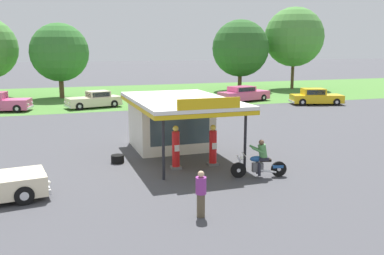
% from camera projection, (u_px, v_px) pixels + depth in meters
% --- Properties ---
extents(ground_plane, '(300.00, 300.00, 0.00)m').
position_uv_depth(ground_plane, '(158.00, 171.00, 18.14)').
color(ground_plane, '#424247').
extents(grass_verge_strip, '(120.00, 24.00, 0.01)m').
position_uv_depth(grass_verge_strip, '(90.00, 96.00, 46.01)').
color(grass_verge_strip, '#477A33').
rests_on(grass_verge_strip, ground).
extents(service_station_kiosk, '(4.50, 7.75, 3.29)m').
position_uv_depth(service_station_kiosk, '(173.00, 118.00, 21.66)').
color(service_station_kiosk, silver).
rests_on(service_station_kiosk, ground).
extents(gas_pump_nearside, '(0.44, 0.44, 1.93)m').
position_uv_depth(gas_pump_nearside, '(176.00, 149.00, 18.33)').
color(gas_pump_nearside, slate).
rests_on(gas_pump_nearside, ground).
extents(gas_pump_offside, '(0.44, 0.44, 1.85)m').
position_uv_depth(gas_pump_offside, '(213.00, 147.00, 18.89)').
color(gas_pump_offside, slate).
rests_on(gas_pump_offside, ground).
extents(motorcycle_with_rider, '(2.30, 0.83, 1.58)m').
position_uv_depth(motorcycle_with_rider, '(260.00, 162.00, 17.13)').
color(motorcycle_with_rider, black).
rests_on(motorcycle_with_rider, ground).
extents(parked_car_back_row_right, '(5.71, 3.05, 1.50)m').
position_uv_depth(parked_car_back_row_right, '(244.00, 94.00, 41.59)').
color(parked_car_back_row_right, '#E55993').
rests_on(parked_car_back_row_right, ground).
extents(parked_car_back_row_far_right, '(5.67, 2.49, 1.59)m').
position_uv_depth(parked_car_back_row_far_right, '(171.00, 102.00, 35.24)').
color(parked_car_back_row_far_right, '#993819').
rests_on(parked_car_back_row_far_right, ground).
extents(parked_car_back_row_centre_left, '(5.11, 2.92, 1.47)m').
position_uv_depth(parked_car_back_row_centre_left, '(94.00, 100.00, 37.19)').
color(parked_car_back_row_centre_left, beige).
rests_on(parked_car_back_row_centre_left, ground).
extents(parked_car_back_row_far_left, '(5.17, 3.22, 1.50)m').
position_uv_depth(parked_car_back_row_far_left, '(316.00, 97.00, 39.31)').
color(parked_car_back_row_far_left, gold).
rests_on(parked_car_back_row_far_left, ground).
extents(bystander_admiring_sedan, '(0.34, 0.34, 1.50)m').
position_uv_depth(bystander_admiring_sedan, '(201.00, 193.00, 13.06)').
color(bystander_admiring_sedan, brown).
rests_on(bystander_admiring_sedan, ground).
extents(bystander_strolling_foreground, '(0.34, 0.34, 1.52)m').
position_uv_depth(bystander_strolling_foreground, '(197.00, 121.00, 25.91)').
color(bystander_strolling_foreground, black).
rests_on(bystander_strolling_foreground, ground).
extents(tree_oak_far_left, '(6.05, 6.05, 7.81)m').
position_uv_depth(tree_oak_far_left, '(59.00, 53.00, 43.55)').
color(tree_oak_far_left, brown).
rests_on(tree_oak_far_left, ground).
extents(tree_oak_left, '(6.94, 6.94, 8.67)m').
position_uv_depth(tree_oak_left, '(240.00, 49.00, 51.21)').
color(tree_oak_left, brown).
rests_on(tree_oak_left, ground).
extents(tree_oak_right, '(7.50, 7.50, 10.36)m').
position_uv_depth(tree_oak_right, '(295.00, 39.00, 53.65)').
color(tree_oak_right, brown).
rests_on(tree_oak_right, ground).
extents(spare_tire_stack, '(0.60, 0.60, 0.36)m').
position_uv_depth(spare_tire_stack, '(118.00, 159.00, 19.39)').
color(spare_tire_stack, black).
rests_on(spare_tire_stack, ground).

